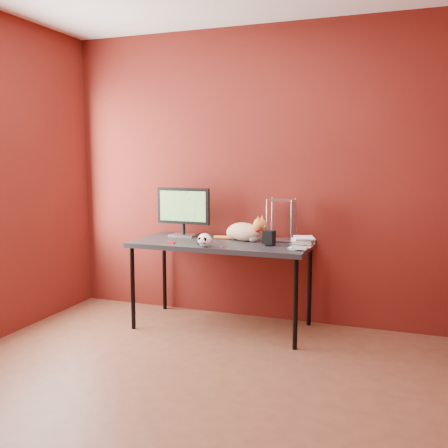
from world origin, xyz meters
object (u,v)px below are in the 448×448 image
(skull_mug, at_px, (205,240))
(speaker, at_px, (269,238))
(cat, at_px, (244,232))
(desk, at_px, (222,247))
(monitor, at_px, (183,209))
(book_stack, at_px, (294,184))

(skull_mug, xyz_separation_m, speaker, (0.47, 0.24, 0.00))
(skull_mug, bearing_deg, cat, 63.62)
(skull_mug, bearing_deg, desk, 82.82)
(monitor, xyz_separation_m, cat, (0.60, -0.06, -0.16))
(cat, bearing_deg, book_stack, -2.41)
(desk, xyz_separation_m, cat, (0.16, 0.10, 0.13))
(desk, bearing_deg, monitor, 159.16)
(monitor, relative_size, book_stack, 0.50)
(desk, bearing_deg, book_stack, -8.23)
(monitor, relative_size, cat, 1.04)
(cat, height_order, skull_mug, cat)
(cat, relative_size, book_stack, 0.48)
(desk, relative_size, cat, 3.09)
(cat, height_order, speaker, cat)
(skull_mug, relative_size, book_stack, 0.11)
(monitor, height_order, speaker, monitor)
(monitor, distance_m, skull_mug, 0.63)
(speaker, bearing_deg, cat, 159.73)
(cat, bearing_deg, skull_mug, -97.28)
(monitor, xyz_separation_m, book_stack, (1.06, -0.26, 0.26))
(desk, relative_size, speaker, 12.26)
(book_stack, bearing_deg, skull_mug, -163.57)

